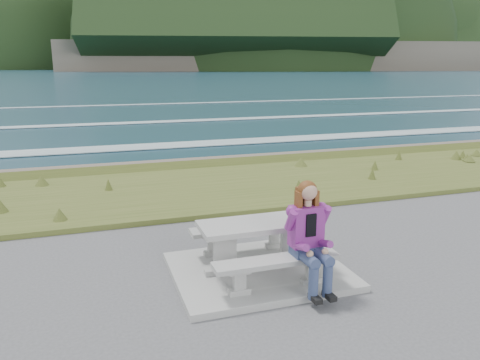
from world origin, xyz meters
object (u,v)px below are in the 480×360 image
object	(u,v)px
bench_landward	(277,265)
bench_seaward	(244,231)
picnic_table	(259,232)
seated_woman	(311,251)

from	to	relation	value
bench_landward	bench_seaward	xyz separation A→B (m)	(0.00, 1.40, 0.00)
picnic_table	seated_woman	bearing A→B (deg)	-62.10
seated_woman	bench_landward	bearing A→B (deg)	160.30
bench_landward	bench_seaward	bearing A→B (deg)	90.00
bench_seaward	seated_woman	xyz separation A→B (m)	(0.45, -1.54, 0.21)
bench_seaward	bench_landward	bearing A→B (deg)	-90.00
picnic_table	seated_woman	size ratio (longest dim) A/B	1.19
seated_woman	bench_seaward	bearing A→B (deg)	104.32
bench_landward	seated_woman	xyz separation A→B (m)	(0.45, -0.14, 0.21)
bench_landward	picnic_table	bearing A→B (deg)	90.00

